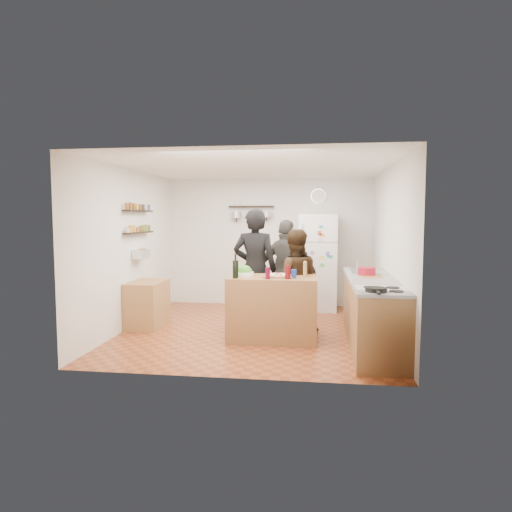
# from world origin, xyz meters

# --- Properties ---
(room_shell) EXTENTS (4.20, 4.20, 4.20)m
(room_shell) POSITION_xyz_m (0.00, 0.39, 1.25)
(room_shell) COLOR brown
(room_shell) RESTS_ON ground
(prep_island) EXTENTS (1.25, 0.72, 0.91)m
(prep_island) POSITION_xyz_m (0.32, -0.48, 0.46)
(prep_island) COLOR brown
(prep_island) RESTS_ON floor
(pizza_board) EXTENTS (0.42, 0.34, 0.02)m
(pizza_board) POSITION_xyz_m (0.40, -0.50, 0.92)
(pizza_board) COLOR brown
(pizza_board) RESTS_ON prep_island
(pizza) EXTENTS (0.34, 0.34, 0.02)m
(pizza) POSITION_xyz_m (0.40, -0.50, 0.94)
(pizza) COLOR #D3B58B
(pizza) RESTS_ON pizza_board
(salad_bowl) EXTENTS (0.27, 0.27, 0.05)m
(salad_bowl) POSITION_xyz_m (-0.10, -0.43, 0.94)
(salad_bowl) COLOR white
(salad_bowl) RESTS_ON prep_island
(wine_bottle) EXTENTS (0.08, 0.08, 0.25)m
(wine_bottle) POSITION_xyz_m (-0.18, -0.70, 1.03)
(wine_bottle) COLOR black
(wine_bottle) RESTS_ON prep_island
(wine_glass_near) EXTENTS (0.06, 0.06, 0.16)m
(wine_glass_near) POSITION_xyz_m (0.27, -0.72, 0.99)
(wine_glass_near) COLOR #52071F
(wine_glass_near) RESTS_ON prep_island
(wine_glass_far) EXTENTS (0.08, 0.08, 0.19)m
(wine_glass_far) POSITION_xyz_m (0.54, -0.68, 1.00)
(wine_glass_far) COLOR #60080C
(wine_glass_far) RESTS_ON prep_island
(pepper_mill) EXTENTS (0.06, 0.06, 0.18)m
(pepper_mill) POSITION_xyz_m (0.77, -0.43, 1.00)
(pepper_mill) COLOR #A57845
(pepper_mill) RESTS_ON prep_island
(salt_canister) EXTENTS (0.07, 0.07, 0.12)m
(salt_canister) POSITION_xyz_m (0.62, -0.60, 0.97)
(salt_canister) COLOR navy
(salt_canister) RESTS_ON prep_island
(person_left) EXTENTS (0.70, 0.47, 1.88)m
(person_left) POSITION_xyz_m (-0.02, 0.11, 0.94)
(person_left) COLOR black
(person_left) RESTS_ON floor
(person_center) EXTENTS (0.84, 0.69, 1.57)m
(person_center) POSITION_xyz_m (0.60, -0.04, 0.79)
(person_center) COLOR black
(person_center) RESTS_ON floor
(person_back) EXTENTS (1.08, 0.68, 1.71)m
(person_back) POSITION_xyz_m (0.44, 0.62, 0.86)
(person_back) COLOR #33302D
(person_back) RESTS_ON floor
(counter_run) EXTENTS (0.63, 2.63, 0.90)m
(counter_run) POSITION_xyz_m (1.70, -0.55, 0.45)
(counter_run) COLOR #9E7042
(counter_run) RESTS_ON floor
(stove_top) EXTENTS (0.60, 0.62, 0.02)m
(stove_top) POSITION_xyz_m (1.70, -1.50, 0.91)
(stove_top) COLOR white
(stove_top) RESTS_ON counter_run
(skillet) EXTENTS (0.24, 0.24, 0.05)m
(skillet) POSITION_xyz_m (1.60, -1.67, 0.94)
(skillet) COLOR black
(skillet) RESTS_ON stove_top
(sink) EXTENTS (0.50, 0.80, 0.03)m
(sink) POSITION_xyz_m (1.70, 0.30, 0.92)
(sink) COLOR silver
(sink) RESTS_ON counter_run
(cutting_board) EXTENTS (0.30, 0.40, 0.02)m
(cutting_board) POSITION_xyz_m (1.70, -0.36, 0.91)
(cutting_board) COLOR olive
(cutting_board) RESTS_ON counter_run
(red_bowl) EXTENTS (0.26, 0.26, 0.11)m
(red_bowl) POSITION_xyz_m (1.65, -0.17, 0.97)
(red_bowl) COLOR #A31228
(red_bowl) RESTS_ON counter_run
(fridge) EXTENTS (0.70, 0.68, 1.80)m
(fridge) POSITION_xyz_m (0.95, 1.75, 0.90)
(fridge) COLOR white
(fridge) RESTS_ON floor
(wall_clock) EXTENTS (0.30, 0.03, 0.30)m
(wall_clock) POSITION_xyz_m (0.95, 2.08, 2.15)
(wall_clock) COLOR silver
(wall_clock) RESTS_ON back_wall
(spice_shelf_lower) EXTENTS (0.12, 1.00, 0.02)m
(spice_shelf_lower) POSITION_xyz_m (-1.93, 0.20, 1.50)
(spice_shelf_lower) COLOR black
(spice_shelf_lower) RESTS_ON left_wall
(spice_shelf_upper) EXTENTS (0.12, 1.00, 0.02)m
(spice_shelf_upper) POSITION_xyz_m (-1.93, 0.20, 1.85)
(spice_shelf_upper) COLOR black
(spice_shelf_upper) RESTS_ON left_wall
(produce_basket) EXTENTS (0.18, 0.35, 0.14)m
(produce_basket) POSITION_xyz_m (-1.90, 0.20, 1.15)
(produce_basket) COLOR silver
(produce_basket) RESTS_ON left_wall
(side_table) EXTENTS (0.50, 0.80, 0.73)m
(side_table) POSITION_xyz_m (-1.74, 0.02, 0.36)
(side_table) COLOR #AA7B47
(side_table) RESTS_ON floor
(pot_rack) EXTENTS (0.90, 0.04, 0.04)m
(pot_rack) POSITION_xyz_m (-0.35, 2.00, 1.95)
(pot_rack) COLOR black
(pot_rack) RESTS_ON back_wall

